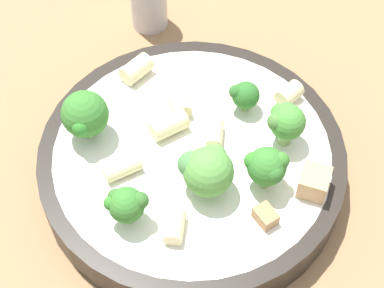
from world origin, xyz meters
TOP-DOWN VIEW (x-y plane):
  - ground_plane at (0.00, 0.00)m, footprint 2.00×2.00m
  - pasta_bowl at (0.00, 0.00)m, footprint 0.25×0.25m
  - broccoli_floret_0 at (-0.06, 0.03)m, footprint 0.03×0.03m
  - broccoli_floret_1 at (-0.04, -0.05)m, footprint 0.03×0.02m
  - broccoli_floret_2 at (-0.07, -0.01)m, footprint 0.03×0.03m
  - broccoli_floret_3 at (0.08, -0.01)m, footprint 0.04×0.04m
  - broccoli_floret_4 at (-0.01, 0.03)m, footprint 0.04×0.04m
  - broccoli_floret_5 at (0.05, 0.06)m, footprint 0.03×0.03m
  - rigatoni_0 at (0.01, -0.04)m, footprint 0.02×0.03m
  - rigatoni_1 at (0.02, -0.02)m, footprint 0.03×0.03m
  - rigatoni_2 at (-0.02, -0.01)m, footprint 0.02×0.02m
  - rigatoni_3 at (0.01, 0.07)m, footprint 0.02×0.03m
  - rigatoni_4 at (-0.08, -0.06)m, footprint 0.03×0.03m
  - rigatoni_5 at (0.05, -0.08)m, footprint 0.03×0.03m
  - rigatoni_6 at (0.05, 0.02)m, footprint 0.03×0.03m
  - chicken_chunk_0 at (-0.06, 0.06)m, footprint 0.02×0.02m
  - chicken_chunk_1 at (-0.09, 0.03)m, footprint 0.03×0.03m

SIDE VIEW (x-z plane):
  - ground_plane at x=0.00m, z-range 0.00..0.00m
  - pasta_bowl at x=0.00m, z-range 0.00..0.04m
  - chicken_chunk_0 at x=-0.06m, z-range 0.03..0.04m
  - rigatoni_6 at x=0.05m, z-range 0.03..0.05m
  - rigatoni_2 at x=-0.02m, z-range 0.03..0.05m
  - rigatoni_3 at x=0.01m, z-range 0.03..0.05m
  - rigatoni_0 at x=0.01m, z-range 0.03..0.05m
  - rigatoni_4 at x=-0.08m, z-range 0.03..0.05m
  - rigatoni_1 at x=0.02m, z-range 0.03..0.05m
  - rigatoni_5 at x=0.05m, z-range 0.03..0.05m
  - chicken_chunk_1 at x=-0.09m, z-range 0.03..0.05m
  - broccoli_floret_1 at x=-0.04m, z-range 0.04..0.07m
  - broccoli_floret_5 at x=0.05m, z-range 0.04..0.07m
  - broccoli_floret_0 at x=-0.06m, z-range 0.04..0.08m
  - broccoli_floret_2 at x=-0.07m, z-range 0.04..0.08m
  - broccoli_floret_4 at x=-0.01m, z-range 0.04..0.08m
  - broccoli_floret_3 at x=0.08m, z-range 0.04..0.08m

